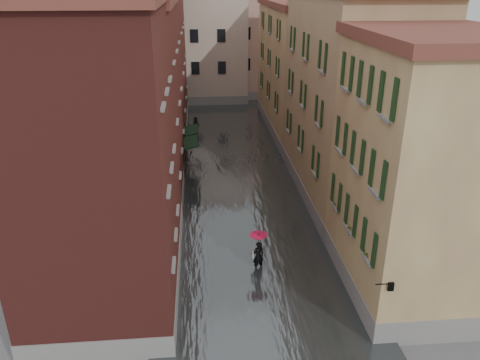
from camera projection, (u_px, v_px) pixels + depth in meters
name	position (u px, v px, depth m)	size (l,w,h in m)	color
ground	(257.00, 268.00, 24.21)	(120.00, 120.00, 0.00)	#5A5A5D
floodwater	(237.00, 172.00, 36.06)	(10.00, 60.00, 0.20)	#43484A
building_left_near	(97.00, 172.00, 19.24)	(6.00, 8.00, 13.00)	maroon
building_left_mid	(131.00, 109.00, 29.39)	(6.00, 14.00, 12.50)	#5C241D
building_left_far	(151.00, 59.00, 42.81)	(6.00, 16.00, 14.00)	maroon
building_right_near	(422.00, 177.00, 20.67)	(6.00, 8.00, 11.50)	#A17753
building_right_mid	(349.00, 101.00, 30.43)	(6.00, 14.00, 13.00)	tan
building_right_far	(300.00, 71.00, 44.44)	(6.00, 16.00, 11.50)	#A17753
building_end_cream	(195.00, 45.00, 56.14)	(12.00, 9.00, 13.00)	#C6B29D
building_end_pink	(267.00, 46.00, 58.89)	(10.00, 9.00, 12.00)	tan
awning_near	(190.00, 143.00, 35.03)	(1.09, 2.91, 2.80)	black
awning_far	(190.00, 131.00, 37.81)	(1.09, 2.71, 2.80)	black
wall_lantern	(390.00, 286.00, 17.88)	(0.71, 0.22, 0.35)	black
window_planters	(353.00, 223.00, 21.42)	(0.59, 5.56, 0.84)	brown
pedestrian_main	(258.00, 249.00, 23.62)	(0.94, 0.94, 2.06)	black
pedestrian_far	(196.00, 126.00, 44.66)	(0.83, 0.65, 1.72)	black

